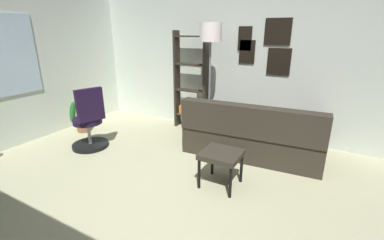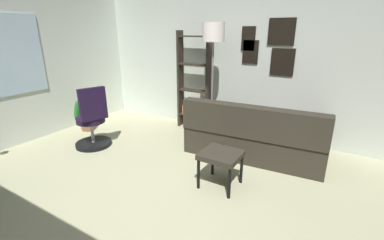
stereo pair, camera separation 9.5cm
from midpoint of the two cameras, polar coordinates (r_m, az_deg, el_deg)
ground_plane at (r=3.09m, az=-3.40°, el=-17.95°), size 4.65×6.20×0.10m
wall_right_with_frames at (r=4.67m, az=12.33°, el=12.34°), size 0.12×6.20×2.60m
couch at (r=4.17m, az=14.05°, el=-2.91°), size 1.67×2.03×0.84m
footstool at (r=3.17m, az=5.42°, el=-7.87°), size 0.43×0.45×0.44m
office_chair at (r=4.45m, az=-21.73°, el=-1.09°), size 0.56×0.57×0.99m
bookshelf at (r=4.92m, az=-0.79°, el=6.98°), size 0.18×0.64×1.78m
floor_lamp at (r=4.24m, az=3.32°, el=16.24°), size 0.34×0.34×1.90m
potted_plant at (r=5.27m, az=-22.82°, el=0.47°), size 0.43×0.35×0.62m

